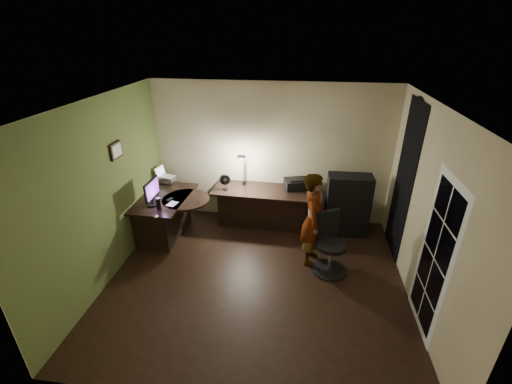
# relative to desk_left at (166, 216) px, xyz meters

# --- Properties ---
(floor) EXTENTS (4.50, 4.00, 0.01)m
(floor) POSITION_rel_desk_left_xyz_m (1.83, -1.04, -0.40)
(floor) COLOR black
(floor) RESTS_ON ground
(ceiling) EXTENTS (4.50, 4.00, 0.01)m
(ceiling) POSITION_rel_desk_left_xyz_m (1.83, -1.04, 2.31)
(ceiling) COLOR silver
(ceiling) RESTS_ON floor
(wall_back) EXTENTS (4.50, 0.01, 2.70)m
(wall_back) POSITION_rel_desk_left_xyz_m (1.83, 0.97, 0.96)
(wall_back) COLOR tan
(wall_back) RESTS_ON floor
(wall_front) EXTENTS (4.50, 0.01, 2.70)m
(wall_front) POSITION_rel_desk_left_xyz_m (1.83, -3.04, 0.96)
(wall_front) COLOR tan
(wall_front) RESTS_ON floor
(wall_left) EXTENTS (0.01, 4.00, 2.70)m
(wall_left) POSITION_rel_desk_left_xyz_m (-0.43, -1.04, 0.96)
(wall_left) COLOR tan
(wall_left) RESTS_ON floor
(wall_right) EXTENTS (0.01, 4.00, 2.70)m
(wall_right) POSITION_rel_desk_left_xyz_m (4.08, -1.04, 0.96)
(wall_right) COLOR tan
(wall_right) RESTS_ON floor
(green_wall_overlay) EXTENTS (0.00, 4.00, 2.70)m
(green_wall_overlay) POSITION_rel_desk_left_xyz_m (-0.41, -1.04, 0.96)
(green_wall_overlay) COLOR #4E5F2B
(green_wall_overlay) RESTS_ON floor
(arched_doorway) EXTENTS (0.01, 0.90, 2.60)m
(arched_doorway) POSITION_rel_desk_left_xyz_m (4.07, 0.11, 0.91)
(arched_doorway) COLOR black
(arched_doorway) RESTS_ON floor
(french_door) EXTENTS (0.02, 0.92, 2.10)m
(french_door) POSITION_rel_desk_left_xyz_m (4.07, -1.59, 0.66)
(french_door) COLOR white
(french_door) RESTS_ON floor
(framed_picture) EXTENTS (0.04, 0.30, 0.25)m
(framed_picture) POSITION_rel_desk_left_xyz_m (-0.39, -0.59, 1.46)
(framed_picture) COLOR black
(framed_picture) RESTS_ON wall_left
(desk_left) EXTENTS (0.90, 1.40, 0.79)m
(desk_left) POSITION_rel_desk_left_xyz_m (0.00, 0.00, 0.00)
(desk_left) COLOR black
(desk_left) RESTS_ON floor
(desk_right) EXTENTS (2.07, 0.79, 0.77)m
(desk_right) POSITION_rel_desk_left_xyz_m (1.81, 0.59, -0.01)
(desk_right) COLOR black
(desk_right) RESTS_ON floor
(cabinet) EXTENTS (0.79, 0.41, 1.17)m
(cabinet) POSITION_rel_desk_left_xyz_m (3.31, 0.54, 0.19)
(cabinet) COLOR black
(cabinet) RESTS_ON floor
(laptop_stand) EXTENTS (0.28, 0.24, 0.11)m
(laptop_stand) POSITION_rel_desk_left_xyz_m (-0.15, 0.62, 0.47)
(laptop_stand) COLOR silver
(laptop_stand) RESTS_ON desk_left
(laptop) EXTENTS (0.34, 0.33, 0.20)m
(laptop) POSITION_rel_desk_left_xyz_m (-0.15, 0.62, 0.62)
(laptop) COLOR silver
(laptop) RESTS_ON laptop_stand
(monitor) EXTENTS (0.11, 0.50, 0.33)m
(monitor) POSITION_rel_desk_left_xyz_m (-0.06, -0.32, 0.58)
(monitor) COLOR black
(monitor) RESTS_ON desk_left
(mouse) EXTENTS (0.07, 0.09, 0.03)m
(mouse) POSITION_rel_desk_left_xyz_m (0.18, -0.73, 0.43)
(mouse) COLOR silver
(mouse) RESTS_ON desk_left
(phone) EXTENTS (0.12, 0.16, 0.01)m
(phone) POSITION_rel_desk_left_xyz_m (0.16, -0.10, 0.42)
(phone) COLOR black
(phone) RESTS_ON desk_left
(pen) EXTENTS (0.08, 0.14, 0.01)m
(pen) POSITION_rel_desk_left_xyz_m (0.69, -0.10, 0.42)
(pen) COLOR black
(pen) RESTS_ON desk_left
(speaker) EXTENTS (0.10, 0.10, 0.20)m
(speaker) POSITION_rel_desk_left_xyz_m (0.11, -0.45, 0.51)
(speaker) COLOR black
(speaker) RESTS_ON desk_left
(notepad) EXTENTS (0.18, 0.22, 0.01)m
(notepad) POSITION_rel_desk_left_xyz_m (0.27, -0.27, 0.42)
(notepad) COLOR silver
(notepad) RESTS_ON desk_left
(desk_fan) EXTENTS (0.22, 0.16, 0.30)m
(desk_fan) POSITION_rel_desk_left_xyz_m (1.03, 0.50, 0.54)
(desk_fan) COLOR black
(desk_fan) RESTS_ON desk_right
(headphones) EXTENTS (0.19, 0.11, 0.09)m
(headphones) POSITION_rel_desk_left_xyz_m (2.39, 0.90, 0.43)
(headphones) COLOR #215881
(headphones) RESTS_ON desk_right
(printer) EXTENTS (0.50, 0.44, 0.19)m
(printer) POSITION_rel_desk_left_xyz_m (2.35, 0.75, 0.48)
(printer) COLOR black
(printer) RESTS_ON desk_right
(desk_lamp) EXTENTS (0.18, 0.33, 0.72)m
(desk_lamp) POSITION_rel_desk_left_xyz_m (1.34, 0.79, 0.75)
(desk_lamp) COLOR black
(desk_lamp) RESTS_ON desk_right
(office_chair) EXTENTS (0.73, 0.73, 0.99)m
(office_chair) POSITION_rel_desk_left_xyz_m (2.97, -0.66, 0.10)
(office_chair) COLOR black
(office_chair) RESTS_ON floor
(person) EXTENTS (0.41, 0.58, 1.57)m
(person) POSITION_rel_desk_left_xyz_m (2.66, -0.41, 0.39)
(person) COLOR #D8A88C
(person) RESTS_ON floor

